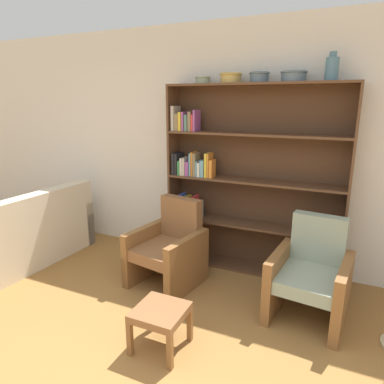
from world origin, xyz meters
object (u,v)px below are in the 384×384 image
bowl_sage (294,76)px  couch (19,239)px  armchair_cushioned (311,276)px  bowl_cream (203,80)px  bowl_slate (231,77)px  footstool (160,315)px  armchair_leather (169,248)px  vase_tall (332,68)px  bookshelf (239,182)px  bowl_olive (259,76)px

bowl_sage → couch: size_ratio=0.15×
armchair_cushioned → bowl_cream: bearing=-19.1°
bowl_slate → footstool: size_ratio=0.62×
bowl_slate → bowl_sage: same height
bowl_slate → bowl_cream: bearing=180.0°
bowl_slate → armchair_leather: (-0.43, -0.63, -1.76)m
bowl_cream → couch: size_ratio=0.10×
vase_tall → armchair_cushioned: 1.92m
bowl_sage → footstool: bowl_sage is taller
footstool → couch: bearing=165.0°
bowl_slate → bowl_sage: 0.64m
bookshelf → armchair_leather: bearing=-129.6°
bowl_slate → bowl_olive: (0.30, 0.00, 0.00)m
couch → armchair_cushioned: armchair_cushioned is taller
bowl_sage → bowl_olive: bearing=-180.0°
bowl_cream → vase_tall: vase_tall is taller
armchair_cushioned → bowl_sage: bearing=-53.2°
armchair_leather → armchair_cushioned: size_ratio=1.00×
vase_tall → bowl_olive: bearing=180.0°
bowl_slate → footstool: bowl_slate is taller
bowl_cream → armchair_leather: (-0.11, -0.63, -1.74)m
armchair_leather → bowl_sage: bearing=-138.8°
armchair_leather → footstool: size_ratio=2.31×
bookshelf → vase_tall: 1.45m
vase_tall → armchair_cushioned: size_ratio=0.29×
bookshelf → bowl_olive: size_ratio=9.96×
armchair_leather → armchair_cushioned: 1.44m
bookshelf → bowl_cream: bowl_cream is taller
bowl_cream → armchair_cushioned: size_ratio=0.19×
bowl_olive → armchair_cushioned: (0.71, -0.63, -1.76)m
bowl_sage → armchair_leather: (-1.07, -0.63, -1.76)m
bowl_slate → bowl_sage: (0.64, 0.00, -0.00)m
bowl_sage → vase_tall: size_ratio=1.00×
bowl_sage → vase_tall: 0.35m
bowl_cream → armchair_leather: bearing=-99.9°
bowl_sage → armchair_cushioned: size_ratio=0.29×
bowl_slate → bowl_olive: 0.30m
bowl_sage → armchair_cushioned: 1.90m
vase_tall → couch: size_ratio=0.15×
bowl_slate → couch: 3.09m
bowl_sage → bowl_slate: bearing=-180.0°
armchair_leather → footstool: 1.05m
bowl_olive → vase_tall: 0.68m
bookshelf → couch: size_ratio=1.18×
couch → armchair_leather: bearing=-76.8°
bowl_cream → bowl_slate: bearing=-0.0°
bowl_cream → armchair_cushioned: bowl_cream is taller
bowl_olive → footstool: 2.46m
vase_tall → armchair_cushioned: vase_tall is taller
bookshelf → couch: bookshelf is taller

